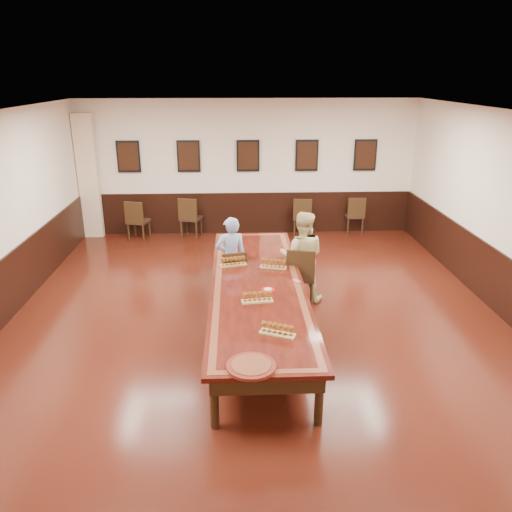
{
  "coord_description": "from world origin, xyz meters",
  "views": [
    {
      "loc": [
        -0.32,
        -6.93,
        3.72
      ],
      "look_at": [
        0.0,
        0.5,
        1.0
      ],
      "focal_mm": 35.0,
      "sensor_mm": 36.0,
      "label": 1
    }
  ],
  "objects_px": {
    "chair_man": "(233,274)",
    "person_woman": "(302,257)",
    "spare_chair_b": "(191,217)",
    "chair_woman": "(301,274)",
    "spare_chair_c": "(302,216)",
    "spare_chair_d": "(354,214)",
    "person_man": "(231,258)",
    "conference_table": "(257,291)",
    "spare_chair_a": "(138,220)",
    "carved_platter": "(251,366)"
  },
  "relations": [
    {
      "from": "chair_woman",
      "to": "carved_platter",
      "type": "xyz_separation_m",
      "value": [
        -0.96,
        -3.21,
        0.27
      ]
    },
    {
      "from": "person_woman",
      "to": "conference_table",
      "type": "bearing_deg",
      "value": 62.01
    },
    {
      "from": "spare_chair_b",
      "to": "spare_chair_d",
      "type": "distance_m",
      "value": 4.0
    },
    {
      "from": "spare_chair_d",
      "to": "conference_table",
      "type": "height_order",
      "value": "spare_chair_d"
    },
    {
      "from": "chair_man",
      "to": "person_woman",
      "type": "xyz_separation_m",
      "value": [
        1.19,
        -0.07,
        0.33
      ]
    },
    {
      "from": "spare_chair_b",
      "to": "carved_platter",
      "type": "height_order",
      "value": "spare_chair_b"
    },
    {
      "from": "conference_table",
      "to": "carved_platter",
      "type": "height_order",
      "value": "carved_platter"
    },
    {
      "from": "spare_chair_b",
      "to": "person_man",
      "type": "xyz_separation_m",
      "value": [
        0.98,
        -3.51,
        0.24
      ]
    },
    {
      "from": "spare_chair_b",
      "to": "chair_man",
      "type": "bearing_deg",
      "value": 120.32
    },
    {
      "from": "spare_chair_c",
      "to": "conference_table",
      "type": "distance_m",
      "value": 4.91
    },
    {
      "from": "chair_woman",
      "to": "spare_chair_b",
      "type": "relative_size",
      "value": 1.03
    },
    {
      "from": "spare_chair_a",
      "to": "person_woman",
      "type": "distance_m",
      "value": 4.91
    },
    {
      "from": "spare_chair_c",
      "to": "spare_chair_d",
      "type": "relative_size",
      "value": 1.01
    },
    {
      "from": "chair_man",
      "to": "spare_chair_a",
      "type": "relative_size",
      "value": 0.95
    },
    {
      "from": "spare_chair_d",
      "to": "spare_chair_b",
      "type": "bearing_deg",
      "value": 2.94
    },
    {
      "from": "spare_chair_c",
      "to": "conference_table",
      "type": "xyz_separation_m",
      "value": [
        -1.31,
        -4.72,
        0.14
      ]
    },
    {
      "from": "spare_chair_b",
      "to": "spare_chair_d",
      "type": "height_order",
      "value": "spare_chair_b"
    },
    {
      "from": "spare_chair_d",
      "to": "person_man",
      "type": "distance_m",
      "value": 4.75
    },
    {
      "from": "spare_chair_b",
      "to": "person_woman",
      "type": "height_order",
      "value": "person_woman"
    },
    {
      "from": "spare_chair_c",
      "to": "person_woman",
      "type": "relative_size",
      "value": 0.59
    },
    {
      "from": "spare_chair_b",
      "to": "conference_table",
      "type": "xyz_separation_m",
      "value": [
        1.39,
        -4.69,
        0.12
      ]
    },
    {
      "from": "chair_woman",
      "to": "person_woman",
      "type": "height_order",
      "value": "person_woman"
    },
    {
      "from": "spare_chair_d",
      "to": "conference_table",
      "type": "distance_m",
      "value": 5.5
    },
    {
      "from": "person_man",
      "to": "spare_chair_c",
      "type": "bearing_deg",
      "value": -127.28
    },
    {
      "from": "chair_man",
      "to": "person_man",
      "type": "bearing_deg",
      "value": -90.0
    },
    {
      "from": "chair_man",
      "to": "chair_woman",
      "type": "bearing_deg",
      "value": 159.72
    },
    {
      "from": "spare_chair_c",
      "to": "spare_chair_d",
      "type": "bearing_deg",
      "value": -165.98
    },
    {
      "from": "person_man",
      "to": "conference_table",
      "type": "distance_m",
      "value": 1.25
    },
    {
      "from": "spare_chair_a",
      "to": "carved_platter",
      "type": "height_order",
      "value": "spare_chair_a"
    },
    {
      "from": "person_woman",
      "to": "spare_chair_d",
      "type": "bearing_deg",
      "value": -104.62
    },
    {
      "from": "spare_chair_b",
      "to": "chair_woman",
      "type": "bearing_deg",
      "value": 134.59
    },
    {
      "from": "spare_chair_b",
      "to": "spare_chair_c",
      "type": "distance_m",
      "value": 2.7
    },
    {
      "from": "chair_man",
      "to": "spare_chair_a",
      "type": "bearing_deg",
      "value": -68.58
    },
    {
      "from": "chair_woman",
      "to": "person_man",
      "type": "relative_size",
      "value": 0.69
    },
    {
      "from": "spare_chair_c",
      "to": "conference_table",
      "type": "bearing_deg",
      "value": 83.51
    },
    {
      "from": "spare_chair_d",
      "to": "carved_platter",
      "type": "bearing_deg",
      "value": 69.5
    },
    {
      "from": "person_man",
      "to": "person_woman",
      "type": "xyz_separation_m",
      "value": [
        1.21,
        -0.17,
        0.06
      ]
    },
    {
      "from": "person_woman",
      "to": "conference_table",
      "type": "height_order",
      "value": "person_woman"
    },
    {
      "from": "chair_woman",
      "to": "spare_chair_b",
      "type": "bearing_deg",
      "value": -49.53
    },
    {
      "from": "spare_chair_b",
      "to": "carved_platter",
      "type": "distance_m",
      "value": 7.11
    },
    {
      "from": "chair_woman",
      "to": "spare_chair_d",
      "type": "bearing_deg",
      "value": -104.26
    },
    {
      "from": "chair_man",
      "to": "spare_chair_a",
      "type": "height_order",
      "value": "spare_chair_a"
    },
    {
      "from": "chair_man",
      "to": "carved_platter",
      "type": "distance_m",
      "value": 3.41
    },
    {
      "from": "spare_chair_c",
      "to": "person_man",
      "type": "xyz_separation_m",
      "value": [
        -1.71,
        -3.55,
        0.26
      ]
    },
    {
      "from": "chair_man",
      "to": "chair_woman",
      "type": "xyz_separation_m",
      "value": [
        1.17,
        -0.18,
        0.05
      ]
    },
    {
      "from": "chair_man",
      "to": "spare_chair_b",
      "type": "bearing_deg",
      "value": -85.96
    },
    {
      "from": "chair_woman",
      "to": "conference_table",
      "type": "height_order",
      "value": "chair_woman"
    },
    {
      "from": "person_woman",
      "to": "person_man",
      "type": "bearing_deg",
      "value": 2.65
    },
    {
      "from": "spare_chair_c",
      "to": "spare_chair_b",
      "type": "bearing_deg",
      "value": 9.79
    },
    {
      "from": "spare_chair_b",
      "to": "spare_chair_c",
      "type": "relative_size",
      "value": 1.05
    }
  ]
}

